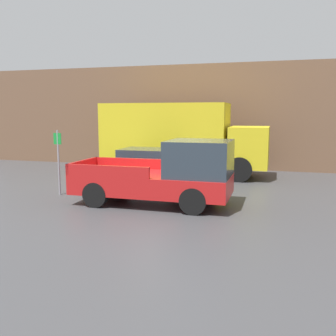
{
  "coord_description": "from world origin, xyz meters",
  "views": [
    {
      "loc": [
        3.27,
        -11.43,
        2.92
      ],
      "look_at": [
        -0.29,
        0.84,
        1.05
      ],
      "focal_mm": 40.0,
      "sensor_mm": 36.0,
      "label": 1
    }
  ],
  "objects_px": {
    "pickup_truck": "(167,175)",
    "delivery_truck": "(178,137)",
    "parking_sign": "(58,159)",
    "car": "(150,167)"
  },
  "relations": [
    {
      "from": "delivery_truck",
      "to": "parking_sign",
      "type": "relative_size",
      "value": 3.3
    },
    {
      "from": "pickup_truck",
      "to": "delivery_truck",
      "type": "distance_m",
      "value": 6.0
    },
    {
      "from": "car",
      "to": "parking_sign",
      "type": "xyz_separation_m",
      "value": [
        -2.62,
        -2.42,
        0.53
      ]
    },
    {
      "from": "pickup_truck",
      "to": "delivery_truck",
      "type": "height_order",
      "value": "delivery_truck"
    },
    {
      "from": "delivery_truck",
      "to": "parking_sign",
      "type": "height_order",
      "value": "delivery_truck"
    },
    {
      "from": "delivery_truck",
      "to": "parking_sign",
      "type": "xyz_separation_m",
      "value": [
        -2.98,
        -5.44,
        -0.51
      ]
    },
    {
      "from": "car",
      "to": "parking_sign",
      "type": "relative_size",
      "value": 1.92
    },
    {
      "from": "parking_sign",
      "to": "pickup_truck",
      "type": "bearing_deg",
      "value": -5.28
    },
    {
      "from": "pickup_truck",
      "to": "delivery_truck",
      "type": "xyz_separation_m",
      "value": [
        -1.19,
        5.82,
        0.85
      ]
    },
    {
      "from": "pickup_truck",
      "to": "car",
      "type": "relative_size",
      "value": 1.12
    }
  ]
}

